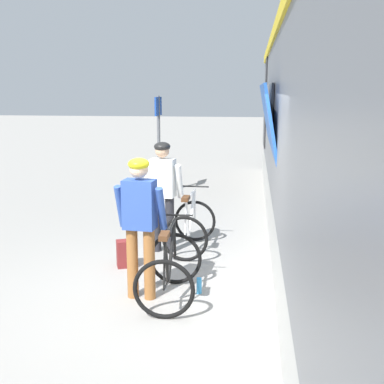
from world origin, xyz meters
The scene contains 8 objects.
ground_plane centered at (0.00, 0.00, 0.00)m, with size 80.00×80.00×0.00m, color gray.
cyclist_near_in_white centered at (-0.46, 1.73, 1.05)m, with size 0.64×0.35×1.76m.
cyclist_far_in_blue centered at (-0.41, -0.04, 1.05)m, with size 0.63×0.35×1.76m.
bicycle_near_white centered at (-0.04, 1.82, 0.40)m, with size 0.74×1.09×0.99m.
bicycle_far_black centered at (-0.04, -0.07, 0.40)m, with size 0.75×1.09×0.99m.
backpack_on_platform centered at (-0.87, 0.99, 0.20)m, with size 0.28×0.18×0.40m, color maroon.
water_bottle_near_the_bikes centered at (0.29, 0.17, 0.10)m, with size 0.07×0.07×0.21m, color #338CCC.
platform_sign_post centered at (-1.36, 6.04, 1.62)m, with size 0.08×0.70×2.40m.
Camera 1 is at (0.93, -5.59, 2.56)m, focal length 45.41 mm.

